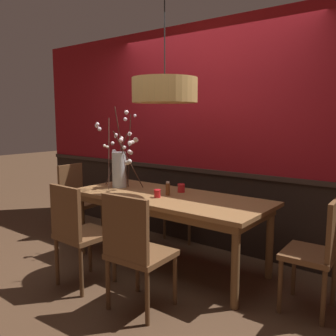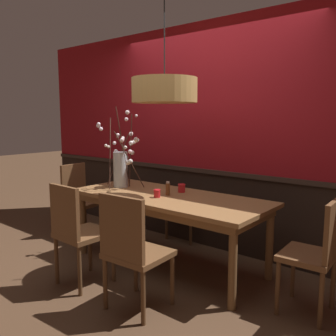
% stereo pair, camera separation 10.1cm
% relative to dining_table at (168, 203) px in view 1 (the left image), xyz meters
% --- Properties ---
extents(ground_plane, '(24.00, 24.00, 0.00)m').
position_rel_dining_table_xyz_m(ground_plane, '(0.00, 0.00, -0.66)').
color(ground_plane, '#4C3321').
extents(back_wall, '(5.83, 0.14, 2.61)m').
position_rel_dining_table_xyz_m(back_wall, '(0.00, 0.79, 0.63)').
color(back_wall, black).
rests_on(back_wall, ground).
extents(dining_table, '(2.08, 0.88, 0.74)m').
position_rel_dining_table_xyz_m(dining_table, '(0.00, 0.00, 0.00)').
color(dining_table, olive).
rests_on(dining_table, ground).
extents(chair_near_side_right, '(0.48, 0.45, 0.95)m').
position_rel_dining_table_xyz_m(chair_near_side_right, '(0.35, -0.87, -0.14)').
color(chair_near_side_right, brown).
rests_on(chair_near_side_right, ground).
extents(chair_head_west_end, '(0.46, 0.44, 0.93)m').
position_rel_dining_table_xyz_m(chair_head_west_end, '(-1.49, 0.02, -0.15)').
color(chair_head_west_end, brown).
rests_on(chair_head_west_end, ground).
extents(chair_near_side_left, '(0.43, 0.45, 0.95)m').
position_rel_dining_table_xyz_m(chair_near_side_left, '(-0.35, -0.87, -0.13)').
color(chair_near_side_left, brown).
rests_on(chair_near_side_left, ground).
extents(chair_far_side_left, '(0.44, 0.43, 0.90)m').
position_rel_dining_table_xyz_m(chair_far_side_left, '(-0.35, 0.88, -0.15)').
color(chair_far_side_left, brown).
rests_on(chair_far_side_left, ground).
extents(chair_head_east_end, '(0.40, 0.44, 0.93)m').
position_rel_dining_table_xyz_m(chair_head_east_end, '(1.49, -0.01, -0.14)').
color(chair_head_east_end, brown).
rests_on(chair_head_east_end, ground).
extents(vase_with_blossoms, '(0.63, 0.42, 0.90)m').
position_rel_dining_table_xyz_m(vase_with_blossoms, '(-0.70, 0.01, 0.31)').
color(vase_with_blossoms, silver).
rests_on(vase_with_blossoms, dining_table).
extents(candle_holder_nearer_center, '(0.08, 0.08, 0.09)m').
position_rel_dining_table_xyz_m(candle_holder_nearer_center, '(0.01, 0.21, 0.12)').
color(candle_holder_nearer_center, red).
rests_on(candle_holder_nearer_center, dining_table).
extents(candle_holder_nearer_edge, '(0.07, 0.07, 0.08)m').
position_rel_dining_table_xyz_m(candle_holder_nearer_edge, '(-0.02, -0.14, 0.12)').
color(candle_holder_nearer_edge, red).
rests_on(candle_holder_nearer_edge, dining_table).
extents(condiment_bottle, '(0.05, 0.05, 0.14)m').
position_rel_dining_table_xyz_m(condiment_bottle, '(-0.01, 0.01, 0.15)').
color(condiment_bottle, brown).
rests_on(condiment_bottle, dining_table).
extents(pendant_lamp, '(0.63, 0.63, 0.94)m').
position_rel_dining_table_xyz_m(pendant_lamp, '(0.02, -0.08, 1.12)').
color(pendant_lamp, tan).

